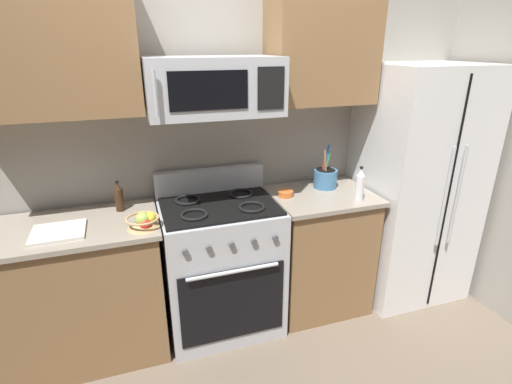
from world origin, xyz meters
TOP-DOWN VIEW (x-y plane):
  - wall_back at (0.00, 0.96)m, footprint 8.00×0.10m
  - counter_left at (-0.88, 0.60)m, footprint 0.97×0.59m
  - range_oven at (-0.00, 0.60)m, footprint 0.76×0.63m
  - counter_right at (0.74, 0.60)m, footprint 0.70×0.59m
  - refrigerator at (1.51, 0.58)m, footprint 0.80×0.70m
  - microwave at (-0.00, 0.62)m, footprint 0.78×0.44m
  - upper_cabinets_left at (-0.88, 0.74)m, footprint 0.96×0.34m
  - upper_cabinets_right at (0.75, 0.74)m, footprint 0.69×0.34m
  - utensil_crock at (0.82, 0.71)m, footprint 0.17×0.17m
  - fruit_basket at (-0.48, 0.44)m, footprint 0.19×0.19m
  - apple_loose at (-0.47, 0.41)m, footprint 0.07×0.07m
  - cutting_board at (-0.93, 0.52)m, footprint 0.28×0.26m
  - bottle_vinegar at (0.92, 0.42)m, footprint 0.06×0.06m
  - bottle_soy at (-0.60, 0.74)m, footprint 0.05×0.05m
  - prep_bowl at (0.48, 0.63)m, footprint 0.11×0.11m

SIDE VIEW (x-z plane):
  - counter_left at x=-0.88m, z-range 0.00..0.91m
  - counter_right at x=0.74m, z-range 0.00..0.91m
  - range_oven at x=0.00m, z-range -0.07..1.02m
  - refrigerator at x=1.51m, z-range 0.00..1.77m
  - cutting_board at x=-0.93m, z-range 0.91..0.93m
  - prep_bowl at x=0.48m, z-range 0.91..0.95m
  - apple_loose at x=-0.47m, z-range 0.91..0.98m
  - fruit_basket at x=-0.48m, z-range 0.90..1.00m
  - utensil_crock at x=0.82m, z-range 0.83..1.14m
  - bottle_soy at x=-0.60m, z-range 0.90..1.10m
  - bottle_vinegar at x=0.92m, z-range 0.90..1.14m
  - wall_back at x=0.00m, z-range 0.00..2.60m
  - microwave at x=0.00m, z-range 1.50..1.83m
  - upper_cabinets_left at x=-0.88m, z-range 1.52..2.29m
  - upper_cabinets_right at x=0.75m, z-range 1.52..2.29m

